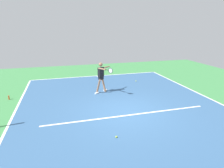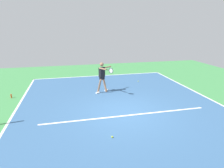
% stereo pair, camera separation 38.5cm
% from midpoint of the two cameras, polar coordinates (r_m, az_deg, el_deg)
% --- Properties ---
extents(ground_plane, '(22.84, 22.84, 0.00)m').
position_cam_midpoint_polar(ground_plane, '(8.70, 2.93, -8.25)').
color(ground_plane, '#428E4C').
extents(court_surface, '(9.76, 13.55, 0.00)m').
position_cam_midpoint_polar(court_surface, '(8.70, 2.93, -8.24)').
color(court_surface, '#38608E').
rests_on(court_surface, ground_plane).
extents(court_line_baseline_near, '(9.76, 0.10, 0.01)m').
position_cam_midpoint_polar(court_line_baseline_near, '(14.88, -5.21, 2.45)').
color(court_line_baseline_near, white).
rests_on(court_line_baseline_near, ground_plane).
extents(court_line_sideline_left, '(0.10, 13.55, 0.01)m').
position_cam_midpoint_polar(court_line_sideline_left, '(11.11, 27.40, -4.51)').
color(court_line_sideline_left, white).
rests_on(court_line_sideline_left, ground_plane).
extents(court_line_sideline_right, '(0.10, 13.55, 0.01)m').
position_cam_midpoint_polar(court_line_sideline_right, '(8.64, -29.77, -10.79)').
color(court_line_sideline_right, white).
rests_on(court_line_sideline_right, ground_plane).
extents(court_line_service, '(7.32, 0.10, 0.01)m').
position_cam_midpoint_polar(court_line_service, '(8.39, 3.73, -9.25)').
color(court_line_service, white).
rests_on(court_line_service, ground_plane).
extents(court_line_centre_mark, '(0.10, 0.30, 0.01)m').
position_cam_midpoint_polar(court_line_centre_mark, '(14.69, -5.07, 2.26)').
color(court_line_centre_mark, white).
rests_on(court_line_centre_mark, ground_plane).
extents(tennis_player, '(1.04, 1.39, 1.76)m').
position_cam_midpoint_polar(tennis_player, '(10.88, -4.19, 2.54)').
color(tennis_player, '#9E7051').
rests_on(tennis_player, ground_plane).
extents(tennis_ball_near_player, '(0.07, 0.07, 0.07)m').
position_cam_midpoint_polar(tennis_ball_near_player, '(13.40, 6.34, 0.92)').
color(tennis_ball_near_player, '#CCE033').
rests_on(tennis_ball_near_player, ground_plane).
extents(tennis_ball_centre_court, '(0.07, 0.07, 0.07)m').
position_cam_midpoint_polar(tennis_ball_centre_court, '(6.83, -0.36, -15.50)').
color(tennis_ball_centre_court, '#CCE033').
rests_on(tennis_ball_centre_court, ground_plane).
extents(water_bottle, '(0.07, 0.07, 0.22)m').
position_cam_midpoint_polar(water_bottle, '(11.48, -29.25, -3.55)').
color(water_bottle, '#D84C1E').
rests_on(water_bottle, ground_plane).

